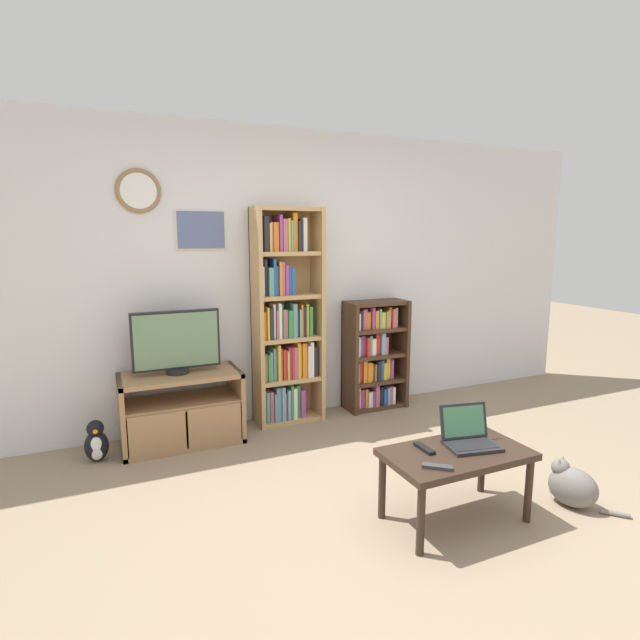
# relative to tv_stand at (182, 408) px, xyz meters

# --- Properties ---
(ground_plane) EXTENTS (18.00, 18.00, 0.00)m
(ground_plane) POSITION_rel_tv_stand_xyz_m (0.97, -1.77, -0.29)
(ground_plane) COLOR gray
(wall_back) EXTENTS (6.78, 0.09, 2.60)m
(wall_back) POSITION_rel_tv_stand_xyz_m (0.96, 0.31, 1.01)
(wall_back) COLOR silver
(wall_back) RESTS_ON ground_plane
(tv_stand) EXTENTS (0.94, 0.48, 0.58)m
(tv_stand) POSITION_rel_tv_stand_xyz_m (0.00, 0.00, 0.00)
(tv_stand) COLOR #9E754C
(tv_stand) RESTS_ON ground_plane
(television) EXTENTS (0.68, 0.18, 0.51)m
(television) POSITION_rel_tv_stand_xyz_m (-0.01, 0.03, 0.54)
(television) COLOR black
(television) RESTS_ON tv_stand
(bookshelf_tall) EXTENTS (0.60, 0.28, 1.91)m
(bookshelf_tall) POSITION_rel_tv_stand_xyz_m (0.94, 0.14, 0.62)
(bookshelf_tall) COLOR tan
(bookshelf_tall) RESTS_ON ground_plane
(bookshelf_short) EXTENTS (0.60, 0.29, 1.05)m
(bookshelf_short) POSITION_rel_tv_stand_xyz_m (1.84, 0.13, 0.22)
(bookshelf_short) COLOR #472D1E
(bookshelf_short) RESTS_ON ground_plane
(coffee_table) EXTENTS (0.85, 0.47, 0.43)m
(coffee_table) POSITION_rel_tv_stand_xyz_m (1.29, -1.79, 0.08)
(coffee_table) COLOR #332319
(coffee_table) RESTS_ON ground_plane
(laptop) EXTENTS (0.34, 0.30, 0.23)m
(laptop) POSITION_rel_tv_stand_xyz_m (1.41, -1.75, 0.20)
(laptop) COLOR #232326
(laptop) RESTS_ON coffee_table
(remote_near_laptop) EXTENTS (0.04, 0.16, 0.02)m
(remote_near_laptop) POSITION_rel_tv_stand_xyz_m (1.12, -1.71, 0.15)
(remote_near_laptop) COLOR black
(remote_near_laptop) RESTS_ON coffee_table
(remote_far_from_laptop) EXTENTS (0.15, 0.13, 0.02)m
(remote_far_from_laptop) POSITION_rel_tv_stand_xyz_m (1.05, -1.93, 0.15)
(remote_far_from_laptop) COLOR #38383A
(remote_far_from_laptop) RESTS_ON coffee_table
(cat) EXTENTS (0.35, 0.43, 0.30)m
(cat) POSITION_rel_tv_stand_xyz_m (2.06, -1.96, -0.16)
(cat) COLOR slate
(cat) RESTS_ON ground_plane
(penguin_figurine) EXTENTS (0.17, 0.15, 0.32)m
(penguin_figurine) POSITION_rel_tv_stand_xyz_m (-0.64, -0.07, -0.15)
(penguin_figurine) COLOR black
(penguin_figurine) RESTS_ON ground_plane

